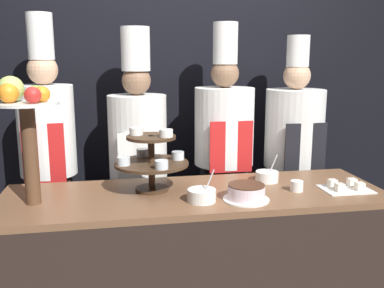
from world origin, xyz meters
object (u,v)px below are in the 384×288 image
(chef_left, at_px, (48,154))
(cup_white, at_px, (297,186))
(cake_round, at_px, (246,193))
(serving_bowl_near, at_px, (202,195))
(serving_bowl_far, at_px, (267,176))
(chef_center_left, at_px, (138,158))
(chef_center_right, at_px, (224,152))
(fruit_pedestal, at_px, (24,114))
(cake_square_tray, at_px, (346,187))
(chef_right, at_px, (293,153))
(tiered_stand, at_px, (151,158))

(chef_left, bearing_deg, cup_white, -27.12)
(cake_round, bearing_deg, serving_bowl_near, 174.87)
(serving_bowl_far, relative_size, chef_left, 0.08)
(chef_center_left, relative_size, chef_center_right, 0.98)
(cup_white, relative_size, serving_bowl_far, 0.43)
(fruit_pedestal, height_order, serving_bowl_far, fruit_pedestal)
(fruit_pedestal, xyz_separation_m, chef_center_left, (0.58, 0.68, -0.40))
(cake_square_tray, bearing_deg, chef_left, 156.22)
(cake_round, distance_m, cup_white, 0.33)
(chef_left, bearing_deg, serving_bowl_near, -42.78)
(serving_bowl_near, relative_size, serving_bowl_far, 1.02)
(chef_center_left, height_order, chef_right, chef_center_left)
(chef_right, bearing_deg, chef_center_right, 179.99)
(cake_round, relative_size, cup_white, 3.43)
(cup_white, xyz_separation_m, serving_bowl_near, (-0.55, -0.07, 0.00))
(fruit_pedestal, bearing_deg, chef_center_left, 49.51)
(tiered_stand, bearing_deg, chef_center_right, 45.78)
(fruit_pedestal, bearing_deg, chef_left, 90.49)
(cup_white, bearing_deg, serving_bowl_near, -172.22)
(serving_bowl_near, bearing_deg, tiered_stand, 135.71)
(cake_round, relative_size, serving_bowl_far, 1.47)
(fruit_pedestal, xyz_separation_m, serving_bowl_far, (1.31, 0.16, -0.42))
(chef_center_left, bearing_deg, serving_bowl_far, -35.06)
(chef_center_right, bearing_deg, cup_white, -72.36)
(tiered_stand, relative_size, cake_round, 1.69)
(cake_round, distance_m, cake_square_tray, 0.60)
(cake_round, bearing_deg, chef_center_right, 83.81)
(serving_bowl_near, height_order, chef_center_left, chef_center_left)
(tiered_stand, height_order, chef_center_left, chef_center_left)
(fruit_pedestal, height_order, cake_square_tray, fruit_pedestal)
(fruit_pedestal, distance_m, cake_round, 1.17)
(cup_white, distance_m, cake_square_tray, 0.28)
(tiered_stand, bearing_deg, serving_bowl_far, 4.62)
(chef_center_right, bearing_deg, chef_center_left, -179.99)
(cup_white, height_order, chef_right, chef_right)
(cake_round, distance_m, chef_right, 1.02)
(cup_white, bearing_deg, serving_bowl_far, 114.65)
(tiered_stand, relative_size, chef_center_left, 0.22)
(cake_round, xyz_separation_m, serving_bowl_far, (0.22, 0.30, -0.01))
(cake_round, bearing_deg, fruit_pedestal, 172.57)
(tiered_stand, distance_m, serving_bowl_far, 0.71)
(tiered_stand, xyz_separation_m, fruit_pedestal, (-0.62, -0.11, 0.27))
(cake_square_tray, xyz_separation_m, serving_bowl_near, (-0.83, -0.05, 0.02))
(cup_white, distance_m, chef_center_right, 0.76)
(cake_square_tray, distance_m, chef_right, 0.74)
(cake_round, bearing_deg, chef_center_left, 121.87)
(cup_white, height_order, chef_left, chef_left)
(cake_square_tray, bearing_deg, fruit_pedestal, 177.66)
(cup_white, bearing_deg, tiered_stand, 168.88)
(chef_center_left, bearing_deg, cake_square_tray, -33.92)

